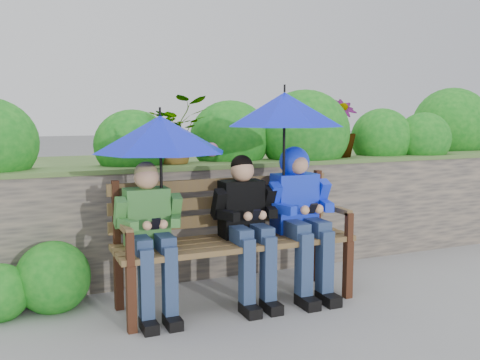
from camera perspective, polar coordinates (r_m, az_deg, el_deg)
name	(u,v)px	position (r m, az deg, el deg)	size (l,w,h in m)	color
ground	(245,297)	(4.47, 0.52, -12.33)	(60.00, 60.00, 0.00)	gray
garden_backdrop	(188,193)	(5.78, -5.54, -1.42)	(8.00, 2.88, 1.84)	#4B4743
park_bench	(232,231)	(4.24, -0.82, -5.46)	(1.88, 0.55, 0.99)	#3C1E12
boy_left	(150,230)	(3.94, -9.56, -5.28)	(0.48, 0.55, 1.14)	#3A7F30
boy_middle	(246,220)	(4.17, 0.69, -4.31)	(0.50, 0.58, 1.17)	black
boy_right	(300,207)	(4.38, 6.41, -2.91)	(0.53, 0.65, 1.22)	#0E2ADB
umbrella_left	(160,134)	(3.94, -8.49, 4.86)	(0.98, 0.98, 0.80)	#0919D4
umbrella_right	(284,109)	(4.27, 4.76, 7.51)	(0.94, 0.94, 0.96)	#0919D4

